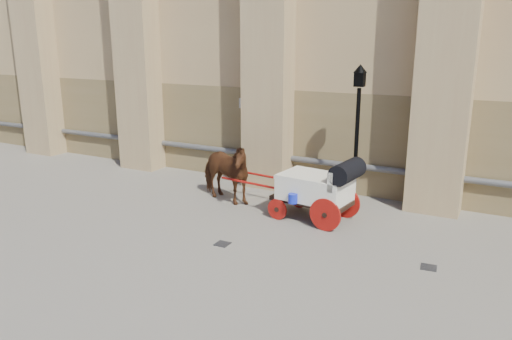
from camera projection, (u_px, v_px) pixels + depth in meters
The scene contains 6 objects.
ground at pixel (239, 229), 12.29m from camera, with size 90.00×90.00×0.00m, color slate.
horse at pixel (224, 172), 14.09m from camera, with size 0.95×2.08×1.76m, color brown.
carriage at pixel (319, 187), 12.62m from camera, with size 3.91×1.49×1.67m.
street_lamp at pixel (357, 133), 13.34m from camera, with size 0.36×0.36×3.88m.
drain_grate_near at pixel (222, 244), 11.37m from camera, with size 0.32×0.32×0.01m, color black.
drain_grate_far at pixel (429, 267), 10.21m from camera, with size 0.32×0.32×0.01m, color black.
Camera 1 is at (5.69, -9.98, 4.60)m, focal length 35.00 mm.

